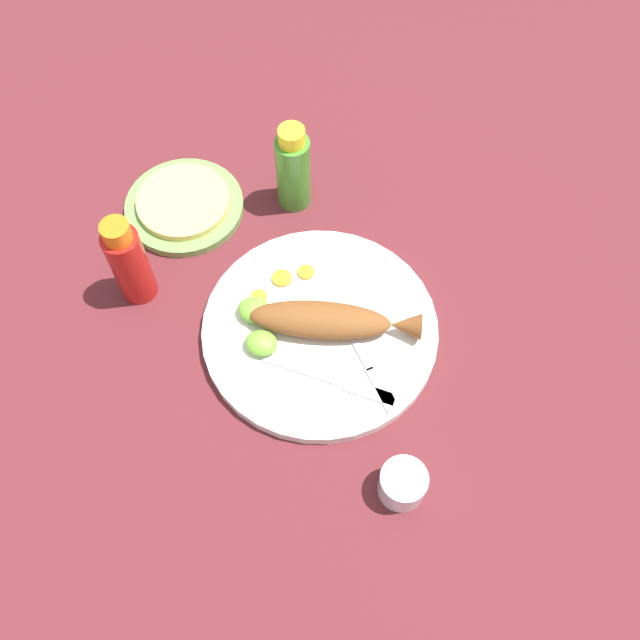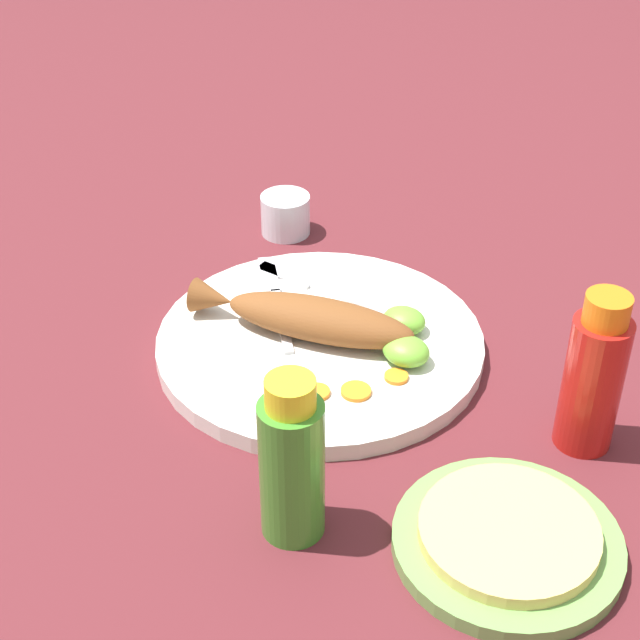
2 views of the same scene
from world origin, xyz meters
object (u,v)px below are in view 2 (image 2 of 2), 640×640
Objects in this scene: fried_fish at (307,317)px; fork_near at (274,297)px; hot_sauce_bottle_green at (292,463)px; main_plate at (320,343)px; tortilla_plate at (507,543)px; fork_far at (319,287)px; salt_cup at (286,217)px; hot_sauce_bottle_red at (594,377)px.

fried_fish reaches higher than fork_near.
hot_sauce_bottle_green is (0.13, -0.21, 0.03)m from fried_fish.
tortilla_plate is (0.27, -0.14, -0.00)m from main_plate.
fork_near is 0.32m from hot_sauce_bottle_green.
fork_far is 3.11× the size of salt_cup.
fried_fish is 0.08m from fork_near.
fork_near is 0.05m from fork_far.
fried_fish reaches higher than fork_far.
hot_sauce_bottle_red is 2.62× the size of salt_cup.
hot_sauce_bottle_red is at bearing 171.02° from fork_far.
main_plate is 0.25m from salt_cup.
fork_far is at bearing 101.59° from fried_fish.
fork_near is at bearing 55.31° from fork_far.
fried_fish is (-0.01, -0.00, 0.03)m from main_plate.
main_plate is at bearing 152.23° from tortilla_plate.
fried_fish is 1.58× the size of hot_sauce_bottle_green.
fork_far is at bearing -42.37° from salt_cup.
fork_far is 0.33m from hot_sauce_bottle_green.
salt_cup is 0.32× the size of tortilla_plate.
salt_cup is (-0.17, 0.18, 0.01)m from main_plate.
main_plate is at bearing 0.00° from fried_fish.
tortilla_plate is at bearing 147.32° from fork_far.
hot_sauce_bottle_red is 0.47m from salt_cup.
main_plate is at bearing -47.22° from salt_cup.
fork_near is (-0.07, 0.03, -0.02)m from fried_fish.
fork_near and fork_far have the same top height.
hot_sauce_bottle_green reaches higher than fork_far.
fried_fish reaches higher than salt_cup.
fork_near is at bearing 153.54° from tortilla_plate.
hot_sauce_bottle_green is 0.83× the size of tortilla_plate.
hot_sauce_bottle_red is at bearing -10.24° from fried_fish.
fried_fish is 0.29m from hot_sauce_bottle_red.
hot_sauce_bottle_red is 1.03× the size of hot_sauce_bottle_green.
fork_far is at bearing 119.45° from hot_sauce_bottle_green.
fork_near is at bearing 138.42° from fried_fish.
salt_cup is 0.54m from tortilla_plate.
salt_cup is at bearing -41.05° from fork_far.
fork_far is (-0.04, 0.08, -0.02)m from fried_fish.
main_plate is at bearing -176.95° from hot_sauce_bottle_red.
fork_near is 0.36m from hot_sauce_bottle_red.
main_plate is 1.80× the size of tortilla_plate.
hot_sauce_bottle_green is (-0.16, -0.23, -0.00)m from hot_sauce_bottle_red.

